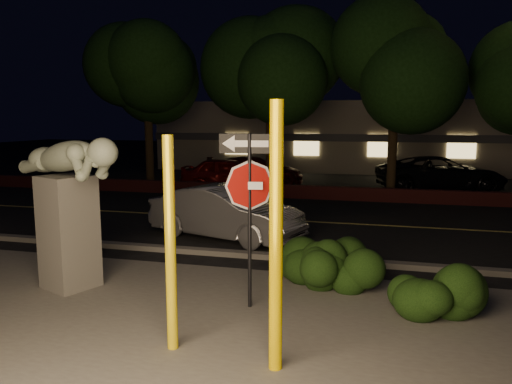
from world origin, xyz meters
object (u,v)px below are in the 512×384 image
(signpost, at_px, (250,186))
(yellow_pole_right, at_px, (276,240))
(parked_car_red, at_px, (228,173))
(parked_car_darkred, at_px, (255,171))
(parked_car_dark, at_px, (440,174))
(silver_sedan, at_px, (226,213))
(yellow_pole_left, at_px, (170,245))
(sculpture, at_px, (68,196))

(signpost, bearing_deg, yellow_pole_right, -74.18)
(parked_car_red, bearing_deg, signpost, -166.92)
(yellow_pole_right, distance_m, parked_car_darkred, 17.26)
(signpost, relative_size, parked_car_dark, 0.54)
(signpost, relative_size, silver_sedan, 0.69)
(yellow_pole_right, xyz_separation_m, parked_car_darkred, (-4.62, 16.60, -0.99))
(yellow_pole_left, height_order, yellow_pole_right, yellow_pole_right)
(parked_car_red, bearing_deg, yellow_pole_right, -166.28)
(yellow_pole_right, distance_m, signpost, 2.08)
(sculpture, bearing_deg, yellow_pole_left, -10.09)
(yellow_pole_left, height_order, sculpture, yellow_pole_left)
(sculpture, xyz_separation_m, parked_car_darkred, (-0.42, 14.63, -1.05))
(yellow_pole_right, relative_size, sculpture, 1.19)
(sculpture, height_order, parked_car_darkred, sculpture)
(yellow_pole_left, distance_m, silver_sedan, 6.24)
(signpost, distance_m, parked_car_red, 13.71)
(parked_car_red, bearing_deg, sculpture, 178.93)
(yellow_pole_left, relative_size, parked_car_darkred, 0.64)
(sculpture, bearing_deg, signpost, 21.03)
(parked_car_darkred, height_order, parked_car_dark, parked_car_dark)
(sculpture, distance_m, silver_sedan, 4.66)
(yellow_pole_left, bearing_deg, parked_car_dark, 73.28)
(yellow_pole_right, bearing_deg, signpost, 114.10)
(yellow_pole_right, xyz_separation_m, sculpture, (-4.19, 1.97, 0.06))
(signpost, height_order, silver_sedan, signpost)
(silver_sedan, bearing_deg, signpost, -139.79)
(yellow_pole_left, relative_size, parked_car_red, 0.71)
(yellow_pole_left, relative_size, signpost, 1.01)
(yellow_pole_left, distance_m, signpost, 1.87)
(parked_car_dark, bearing_deg, sculpture, 138.61)
(yellow_pole_left, xyz_separation_m, parked_car_darkred, (-3.17, 16.41, -0.78))
(parked_car_red, xyz_separation_m, parked_car_dark, (8.80, 1.84, 0.04))
(signpost, xyz_separation_m, sculpture, (-3.36, 0.11, -0.31))
(yellow_pole_left, relative_size, parked_car_dark, 0.54)
(yellow_pole_left, distance_m, sculpture, 3.29)
(parked_car_darkred, xyz_separation_m, parked_car_dark, (8.10, -0.01, 0.08))
(yellow_pole_right, xyz_separation_m, parked_car_red, (-5.32, 14.75, -0.95))
(yellow_pole_right, height_order, sculpture, yellow_pole_right)
(signpost, xyz_separation_m, parked_car_red, (-4.48, 12.89, -1.31))
(silver_sedan, bearing_deg, parked_car_darkred, 28.15)
(signpost, height_order, parked_car_red, signpost)
(parked_car_dark, bearing_deg, yellow_pole_right, 154.45)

